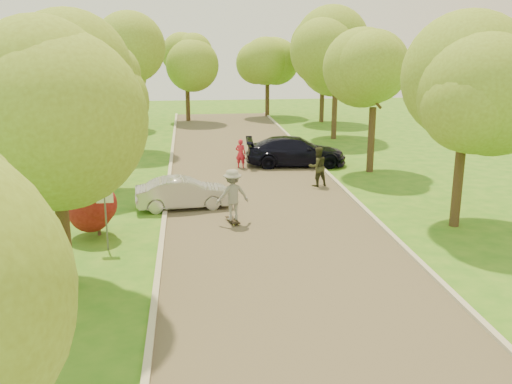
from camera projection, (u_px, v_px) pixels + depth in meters
name	position (u px, v px, depth m)	size (l,w,h in m)	color
ground	(302.00, 292.00, 15.87)	(100.00, 100.00, 0.00)	#2F6F1A
road	(264.00, 209.00, 23.53)	(8.00, 60.00, 0.01)	#4C4438
curb_left	(165.00, 211.00, 23.06)	(0.18, 60.00, 0.12)	#B2AD9E
curb_right	(360.00, 204.00, 23.98)	(0.18, 60.00, 0.12)	#B2AD9E
street_sign	(105.00, 205.00, 18.63)	(0.55, 0.06, 2.17)	#59595E
red_shrub	(97.00, 206.00, 20.13)	(1.70, 1.70, 1.95)	#382619
tree_l_mida	(60.00, 105.00, 14.75)	(4.71, 4.60, 7.39)	#382619
tree_l_midb	(101.00, 90.00, 25.38)	(4.30, 4.20, 6.62)	#382619
tree_l_far	(131.00, 60.00, 34.77)	(4.92, 4.80, 7.79)	#382619
tree_r_mida	(474.00, 76.00, 20.00)	(5.13, 5.00, 7.95)	#382619
tree_r_midb	(378.00, 77.00, 28.75)	(4.51, 4.40, 7.01)	#382619
tree_r_far	(340.00, 53.00, 38.15)	(5.33, 5.20, 8.34)	#382619
tree_bg_a	(108.00, 58.00, 42.20)	(5.12, 5.00, 7.72)	#382619
tree_bg_b	(326.00, 54.00, 46.00)	(5.12, 5.00, 7.95)	#382619
tree_bg_c	(189.00, 60.00, 46.79)	(4.92, 4.80, 7.33)	#382619
tree_bg_d	(270.00, 55.00, 49.43)	(5.12, 5.00, 7.72)	#382619
silver_sedan	(183.00, 193.00, 23.48)	(1.36, 3.91, 1.29)	#ACABB0
dark_sedan	(296.00, 151.00, 31.24)	(2.22, 5.47, 1.59)	black
longboard	(233.00, 220.00, 21.73)	(0.52, 1.05, 0.12)	black
skateboarder	(232.00, 195.00, 21.47)	(1.27, 0.73, 1.97)	gray
person_striped	(241.00, 154.00, 30.65)	(0.57, 0.38, 1.57)	red
person_olive	(318.00, 167.00, 26.87)	(0.92, 0.72, 1.89)	#2F311D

